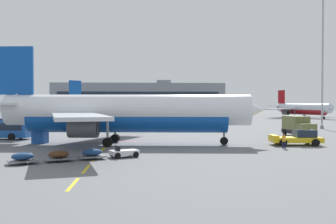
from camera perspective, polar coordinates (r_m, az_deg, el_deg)
name	(u,v)px	position (r m, az deg, el deg)	size (l,w,h in m)	color
ground	(239,131)	(72.09, 10.38, -2.78)	(400.00, 400.00, 0.00)	slate
apron_paint_markings	(117,133)	(65.99, -7.60, -3.15)	(8.00, 94.49, 0.01)	yellow
airliner_foreground	(123,113)	(48.11, -6.67, -0.11)	(34.82, 34.46, 12.20)	white
pushback_tug	(297,138)	(49.82, 18.55, -3.63)	(6.19, 3.55, 2.08)	yellow
airliner_mid_left	(108,107)	(129.18, -8.79, 0.76)	(28.47, 29.03, 11.99)	silver
airliner_far_center	(302,109)	(139.72, 19.14, 0.46)	(26.52, 27.46, 9.85)	silver
catering_truck	(298,126)	(62.55, 18.59, -1.95)	(3.04, 7.15, 3.14)	black
baggage_train	(76,155)	(35.77, -13.39, -6.13)	(11.21, 6.00, 1.14)	silver
ground_crew_worker	(284,140)	(45.78, 16.72, -4.03)	(0.57, 0.49, 1.63)	#191E38
uld_cargo_container	(40,137)	(52.22, -18.34, -3.52)	(1.94, 1.91, 1.60)	#194C9E
apron_light_mast_far	(323,37)	(84.12, 21.86, 10.22)	(1.80, 1.80, 30.06)	slate
terminal_satellite	(139,99)	(167.78, -4.30, 1.88)	(71.61, 19.42, 15.03)	gray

